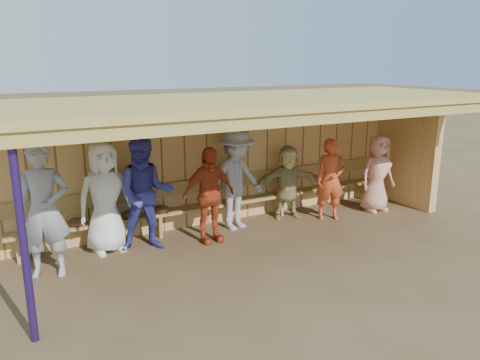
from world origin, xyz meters
The scene contains 12 objects.
ground centered at (0.00, 0.00, 0.00)m, with size 90.00×90.00×0.00m, color brown.
player_a centered at (-3.22, 0.32, 1.00)m, with size 0.73×0.48×2.00m, color #9998A0.
player_b centered at (-2.24, 0.81, 0.92)m, with size 0.90×0.59×1.84m, color white.
player_c centered at (-1.64, 0.57, 0.96)m, with size 0.93×0.73×1.92m, color #373999.
player_d centered at (-0.59, 0.40, 0.84)m, with size 0.99×0.41×1.69m, color #B93F1D.
player_e centered at (0.14, 0.76, 0.95)m, with size 1.23×0.70×1.90m, color #9F9CA5.
player_f centered at (1.33, 0.81, 0.74)m, with size 1.37×0.44×1.48m, color tan.
player_g centered at (2.04, 0.36, 0.81)m, with size 0.59×0.39×1.62m, color #D24821.
player_h centered at (3.22, 0.30, 0.81)m, with size 0.79×0.51×1.61m, color tan.
dugout_structure centered at (0.39, 0.69, 1.69)m, with size 8.80×3.20×2.50m.
bench centered at (0.00, 1.12, 0.53)m, with size 7.60×0.34×0.93m.
dugout_equipment centered at (-0.95, 0.99, 0.49)m, with size 6.52×0.62×0.80m.
Camera 1 is at (-3.80, -6.63, 3.07)m, focal length 35.00 mm.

